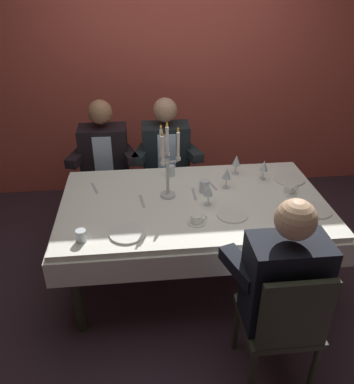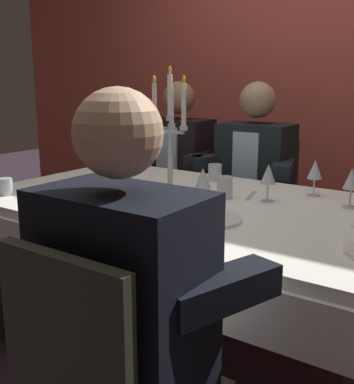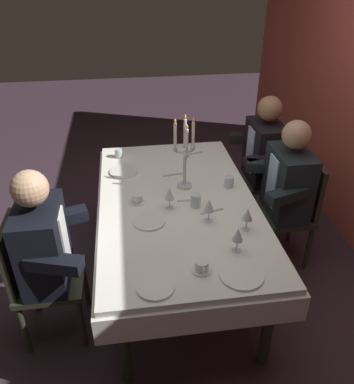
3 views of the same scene
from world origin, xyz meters
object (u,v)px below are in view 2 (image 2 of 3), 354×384
Objects in this scene: wine_glass_1 at (315,171)px; seated_diner_2 at (121,296)px; wine_glass_3 at (203,180)px; water_tumbler_2 at (215,172)px; dinner_plate_0 at (54,200)px; water_tumbler_1 at (6,187)px; seated_diner_0 at (179,159)px; seated_diner_1 at (256,168)px; dining_table at (193,226)px; coffee_cup_1 at (149,208)px; water_tumbler_0 at (225,187)px; dinner_plate_2 at (213,219)px; wine_glass_2 at (352,180)px; wine_glass_0 at (268,175)px; candelabra at (170,138)px.

wine_glass_1 is 1.27m from seated_diner_2.
wine_glass_3 is 0.53m from water_tumbler_2.
dinner_plate_0 is 2.99× the size of water_tumbler_1.
wine_glass_3 is 0.13× the size of seated_diner_0.
dining_table is at bearing -81.48° from seated_diner_1.
water_tumbler_1 is at bearing -170.61° from coffee_cup_1.
dinner_plate_2 is at bearing -67.44° from water_tumbler_0.
wine_glass_2 is 1.43m from seated_diner_0.
wine_glass_0 is at bearing 56.76° from coffee_cup_1.
seated_diner_2 is at bearing -74.62° from water_tumbler_0.
candelabra is at bearing -169.16° from wine_glass_0.
wine_glass_3 is at bearing -28.45° from candelabra.
seated_diner_0 reaches higher than water_tumbler_1.
coffee_cup_1 is at bearing -106.19° from water_tumbler_0.
coffee_cup_1 is 1.18m from seated_diner_1.
candelabra reaches higher than water_tumbler_0.
wine_glass_0 is 0.20m from water_tumbler_0.
dinner_plate_2 is (0.71, 0.15, 0.00)m from dinner_plate_0.
candelabra is 5.85× the size of water_tumbler_0.
water_tumbler_2 reaches higher than dinner_plate_0.
dining_table is at bearing 143.23° from wine_glass_3.
seated_diner_0 and seated_diner_2 have the same top height.
water_tumbler_2 is at bearing 107.94° from dining_table.
water_tumbler_0 is 0.81m from seated_diner_1.
water_tumbler_0 reaches higher than coffee_cup_1.
wine_glass_1 is 0.55m from wine_glass_3.
wine_glass_1 is 1.40m from water_tumbler_1.
dining_table is 0.26m from wine_glass_3.
dining_table is at bearing -72.06° from water_tumbler_2.
wine_glass_2 is at bearing 41.98° from coffee_cup_1.
candelabra is 3.47× the size of wine_glass_3.
water_tumbler_0 is 0.08× the size of seated_diner_1.
coffee_cup_1 is (-0.12, -0.40, -0.02)m from water_tumbler_0.
wine_glass_2 reaches higher than dinner_plate_2.
wine_glass_2 is at bearing 33.95° from wine_glass_3.
water_tumbler_0 is (-0.50, -0.15, -0.07)m from wine_glass_2.
water_tumbler_1 is (-0.85, -0.52, -0.01)m from water_tumbler_0.
wine_glass_0 is at bearing -30.94° from water_tumbler_2.
dining_table is 0.87m from water_tumbler_1.
water_tumbler_2 is at bearing 127.42° from water_tumbler_0.
dinner_plate_0 is at bearing -168.34° from dinner_plate_2.
wine_glass_0 is (0.45, 0.09, -0.14)m from candelabra.
dining_table is at bearing 28.34° from water_tumbler_1.
dining_table is at bearing 112.61° from seated_diner_2.
seated_diner_0 reaches higher than wine_glass_0.
wine_glass_1 is at bearing 27.66° from candelabra.
wine_glass_1 is (0.17, 0.60, 0.11)m from dinner_plate_2.
dinner_plate_2 is at bearing -95.95° from wine_glass_0.
water_tumbler_2 is at bearing -89.94° from seated_diner_1.
wine_glass_2 is at bearing -25.80° from seated_diner_0.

